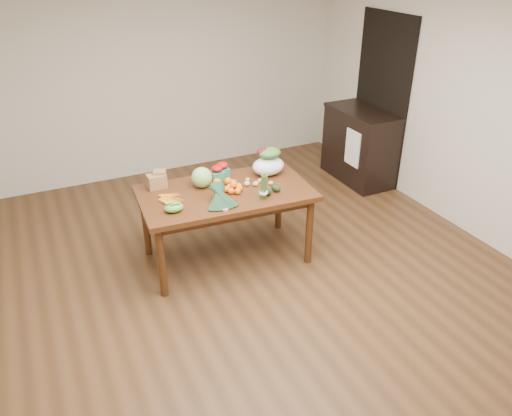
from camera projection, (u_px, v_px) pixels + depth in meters
name	position (u px, v px, depth m)	size (l,w,h in m)	color
floor	(260.00, 288.00, 4.60)	(6.00, 6.00, 0.00)	#52341C
room_walls	(260.00, 151.00, 3.96)	(5.02, 6.02, 2.70)	beige
dining_table	(226.00, 225.00, 4.87)	(1.60, 0.89, 0.75)	#502B12
doorway_dark	(381.00, 99.00, 6.31)	(0.02, 1.00, 2.10)	black
cabinet	(359.00, 146.00, 6.50)	(0.52, 1.02, 0.94)	black
dish_towel	(353.00, 148.00, 6.20)	(0.02, 0.28, 0.45)	white
paper_bag	(157.00, 180.00, 4.71)	(0.23, 0.19, 0.16)	#A5754A
cabbage	(202.00, 177.00, 4.72)	(0.20, 0.20, 0.20)	#90B96A
strawberry_basket_a	(217.00, 173.00, 4.90)	(0.12, 0.12, 0.11)	red
strawberry_basket_b	(222.00, 170.00, 4.97)	(0.12, 0.12, 0.11)	#B61A0C
orange_a	(217.00, 183.00, 4.75)	(0.09, 0.09, 0.09)	orange
orange_b	(228.00, 181.00, 4.79)	(0.07, 0.07, 0.07)	orange
orange_c	(233.00, 183.00, 4.74)	(0.08, 0.08, 0.08)	#F4570E
mandarin_cluster	(234.00, 186.00, 4.66)	(0.18, 0.18, 0.10)	#EB5E0E
carrots	(172.00, 198.00, 4.52)	(0.22, 0.22, 0.03)	orange
snap_pea_bag	(174.00, 207.00, 4.32)	(0.17, 0.13, 0.08)	#59A838
kale_bunch	(222.00, 198.00, 4.38)	(0.32, 0.40, 0.16)	#15301C
asparagus_bundle	(264.00, 187.00, 4.48)	(0.08, 0.08, 0.25)	#4D7F3A
potato_a	(247.00, 183.00, 4.77)	(0.06, 0.05, 0.05)	#DAC57E
potato_b	(256.00, 184.00, 4.77)	(0.06, 0.05, 0.05)	#D8CC7C
potato_c	(260.00, 181.00, 4.83)	(0.05, 0.05, 0.04)	tan
potato_d	(247.00, 180.00, 4.86)	(0.05, 0.04, 0.04)	tan
potato_e	(271.00, 183.00, 4.80)	(0.05, 0.04, 0.04)	tan
avocado_a	(267.00, 191.00, 4.60)	(0.07, 0.11, 0.07)	black
avocado_b	(276.00, 188.00, 4.66)	(0.07, 0.10, 0.07)	black
salad_bag	(268.00, 163.00, 4.96)	(0.33, 0.25, 0.25)	white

